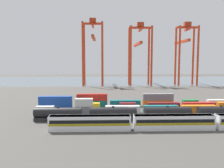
# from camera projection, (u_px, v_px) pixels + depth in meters

# --- Properties ---
(ground_plane) EXTENTS (420.00, 420.00, 0.00)m
(ground_plane) POSITION_uv_depth(u_px,v_px,m) (123.00, 96.00, 117.52)
(ground_plane) COLOR #4C4944
(harbour_water) EXTENTS (400.00, 110.00, 0.01)m
(harbour_water) POSITION_uv_depth(u_px,v_px,m) (114.00, 80.00, 218.58)
(harbour_water) COLOR slate
(harbour_water) RESTS_ON ground_plane
(passenger_train) EXTENTS (65.55, 3.14, 3.90)m
(passenger_train) POSITION_uv_depth(u_px,v_px,m) (174.00, 121.00, 59.80)
(passenger_train) COLOR silver
(passenger_train) RESTS_ON ground_plane
(freight_tank_row) EXTENTS (81.38, 2.93, 4.39)m
(freight_tank_row) POSITION_uv_depth(u_px,v_px,m) (167.00, 113.00, 69.77)
(freight_tank_row) COLOR #232326
(freight_tank_row) RESTS_ON ground_plane
(shipping_container_0) EXTENTS (6.04, 2.44, 2.60)m
(shipping_container_0) POSITION_uv_depth(u_px,v_px,m) (45.00, 110.00, 78.21)
(shipping_container_0) COLOR silver
(shipping_container_0) RESTS_ON ground_plane
(shipping_container_1) EXTENTS (6.04, 2.44, 2.60)m
(shipping_container_1) POSITION_uv_depth(u_px,v_px,m) (84.00, 110.00, 78.64)
(shipping_container_1) COLOR slate
(shipping_container_1) RESTS_ON ground_plane
(shipping_container_2) EXTENTS (6.04, 2.44, 2.60)m
(shipping_container_2) POSITION_uv_depth(u_px,v_px,m) (84.00, 102.00, 78.38)
(shipping_container_2) COLOR silver
(shipping_container_2) RESTS_ON shipping_container_1
(shipping_container_3) EXTENTS (12.10, 2.44, 2.60)m
(shipping_container_3) POSITION_uv_depth(u_px,v_px,m) (123.00, 109.00, 79.06)
(shipping_container_3) COLOR silver
(shipping_container_3) RESTS_ON ground_plane
(shipping_container_4) EXTENTS (12.10, 2.44, 2.60)m
(shipping_container_4) POSITION_uv_depth(u_px,v_px,m) (161.00, 109.00, 79.48)
(shipping_container_4) COLOR #146066
(shipping_container_4) RESTS_ON ground_plane
(shipping_container_5) EXTENTS (12.10, 2.44, 2.60)m
(shipping_container_5) POSITION_uv_depth(u_px,v_px,m) (198.00, 109.00, 79.90)
(shipping_container_5) COLOR orange
(shipping_container_5) RESTS_ON ground_plane
(shipping_container_6) EXTENTS (12.10, 2.44, 2.60)m
(shipping_container_6) POSITION_uv_depth(u_px,v_px,m) (56.00, 107.00, 84.00)
(shipping_container_6) COLOR #1C4299
(shipping_container_6) RESTS_ON ground_plane
(shipping_container_7) EXTENTS (12.10, 2.44, 2.60)m
(shipping_container_7) POSITION_uv_depth(u_px,v_px,m) (55.00, 100.00, 83.75)
(shipping_container_7) COLOR #1C4299
(shipping_container_7) RESTS_ON shipping_container_6
(shipping_container_8) EXTENTS (6.04, 2.44, 2.60)m
(shipping_container_8) POSITION_uv_depth(u_px,v_px,m) (92.00, 106.00, 84.43)
(shipping_container_8) COLOR gold
(shipping_container_8) RESTS_ON ground_plane
(shipping_container_9) EXTENTS (6.04, 2.44, 2.60)m
(shipping_container_9) POSITION_uv_depth(u_px,v_px,m) (128.00, 106.00, 84.85)
(shipping_container_9) COLOR maroon
(shipping_container_9) RESTS_ON ground_plane
(shipping_container_10) EXTENTS (12.10, 2.44, 2.60)m
(shipping_container_10) POSITION_uv_depth(u_px,v_px,m) (163.00, 106.00, 85.27)
(shipping_container_10) COLOR maroon
(shipping_container_10) RESTS_ON ground_plane
(shipping_container_11) EXTENTS (12.10, 2.44, 2.60)m
(shipping_container_11) POSITION_uv_depth(u_px,v_px,m) (198.00, 106.00, 85.69)
(shipping_container_11) COLOR #AD211C
(shipping_container_11) RESTS_ON ground_plane
(shipping_container_14) EXTENTS (6.04, 2.44, 2.60)m
(shipping_container_14) POSITION_uv_depth(u_px,v_px,m) (59.00, 104.00, 89.72)
(shipping_container_14) COLOR orange
(shipping_container_14) RESTS_ON ground_plane
(shipping_container_15) EXTENTS (12.10, 2.44, 2.60)m
(shipping_container_15) POSITION_uv_depth(u_px,v_px,m) (92.00, 104.00, 90.13)
(shipping_container_15) COLOR #146066
(shipping_container_15) RESTS_ON ground_plane
(shipping_container_16) EXTENTS (12.10, 2.44, 2.60)m
(shipping_container_16) POSITION_uv_depth(u_px,v_px,m) (92.00, 97.00, 89.88)
(shipping_container_16) COLOR #AD211C
(shipping_container_16) RESTS_ON shipping_container_15
(shipping_container_17) EXTENTS (12.10, 2.44, 2.60)m
(shipping_container_17) POSITION_uv_depth(u_px,v_px,m) (125.00, 103.00, 90.55)
(shipping_container_17) COLOR #146066
(shipping_container_17) RESTS_ON ground_plane
(shipping_container_18) EXTENTS (12.10, 2.44, 2.60)m
(shipping_container_18) POSITION_uv_depth(u_px,v_px,m) (158.00, 103.00, 90.96)
(shipping_container_18) COLOR orange
(shipping_container_18) RESTS_ON ground_plane
(shipping_container_19) EXTENTS (12.10, 2.44, 2.60)m
(shipping_container_19) POSITION_uv_depth(u_px,v_px,m) (158.00, 97.00, 90.71)
(shipping_container_19) COLOR slate
(shipping_container_19) RESTS_ON shipping_container_18
(shipping_container_20) EXTENTS (6.04, 2.44, 2.60)m
(shipping_container_20) POSITION_uv_depth(u_px,v_px,m) (190.00, 103.00, 91.38)
(shipping_container_20) COLOR #197538
(shipping_container_20) RESTS_ON ground_plane
(shipping_container_21) EXTENTS (12.10, 2.44, 2.60)m
(shipping_container_21) POSITION_uv_depth(u_px,v_px,m) (222.00, 103.00, 91.79)
(shipping_container_21) COLOR silver
(shipping_container_21) RESTS_ON ground_plane
(gantry_crane_west) EXTENTS (16.01, 36.23, 50.71)m
(gantry_crane_west) POSITION_uv_depth(u_px,v_px,m) (93.00, 45.00, 174.90)
(gantry_crane_west) COLOR red
(gantry_crane_west) RESTS_ON ground_plane
(gantry_crane_central) EXTENTS (17.34, 38.74, 47.84)m
(gantry_crane_central) POSITION_uv_depth(u_px,v_px,m) (140.00, 48.00, 176.77)
(gantry_crane_central) COLOR red
(gantry_crane_central) RESTS_ON ground_plane
(gantry_crane_east) EXTENTS (15.80, 34.07, 48.28)m
(gantry_crane_east) POSITION_uv_depth(u_px,v_px,m) (186.00, 48.00, 177.31)
(gantry_crane_east) COLOR red
(gantry_crane_east) RESTS_ON ground_plane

